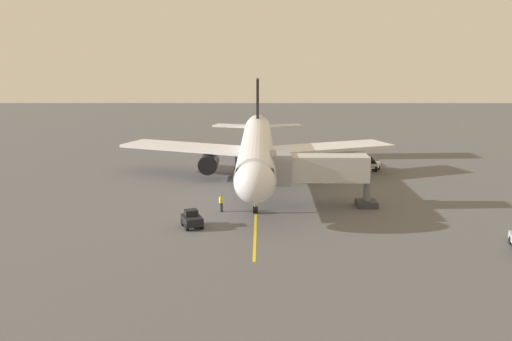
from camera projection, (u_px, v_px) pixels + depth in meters
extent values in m
plane|color=#565659|center=(243.00, 182.00, 64.64)|extent=(220.00, 220.00, 0.00)
cube|color=yellow|center=(257.00, 194.00, 59.11)|extent=(0.59, 40.00, 0.01)
cylinder|color=silver|center=(257.00, 147.00, 64.13)|extent=(4.10, 34.03, 3.80)
ellipsoid|color=silver|center=(255.00, 183.00, 46.33)|extent=(3.64, 4.03, 3.61)
cone|color=silver|center=(258.00, 127.00, 82.23)|extent=(3.45, 3.03, 3.42)
cube|color=black|center=(255.00, 173.00, 47.58)|extent=(3.24, 1.63, 0.90)
cube|color=silver|center=(325.00, 147.00, 67.81)|extent=(17.77, 11.09, 0.36)
cylinder|color=black|center=(305.00, 163.00, 65.49)|extent=(2.33, 3.42, 2.30)
cylinder|color=black|center=(306.00, 166.00, 63.77)|extent=(2.10, 0.22, 2.10)
cube|color=silver|center=(189.00, 147.00, 67.99)|extent=(17.74, 11.33, 0.36)
cylinder|color=black|center=(209.00, 163.00, 65.61)|extent=(2.33, 3.42, 2.30)
cylinder|color=black|center=(207.00, 166.00, 63.89)|extent=(2.10, 0.22, 2.10)
cube|color=black|center=(258.00, 104.00, 78.52)|extent=(0.40, 4.80, 7.20)
cube|color=silver|center=(280.00, 126.00, 78.85)|extent=(6.83, 4.21, 0.24)
cube|color=silver|center=(236.00, 126.00, 78.92)|extent=(6.83, 4.31, 0.24)
cylinder|color=slate|center=(255.00, 196.00, 51.41)|extent=(0.24, 0.24, 2.77)
cylinder|color=black|center=(255.00, 210.00, 51.70)|extent=(0.46, 0.70, 0.70)
cylinder|color=slate|center=(278.00, 161.00, 67.49)|extent=(0.24, 0.24, 2.77)
cylinder|color=black|center=(278.00, 172.00, 67.78)|extent=(0.46, 1.10, 1.10)
cylinder|color=slate|center=(236.00, 161.00, 67.54)|extent=(0.24, 0.24, 2.77)
cylinder|color=black|center=(236.00, 171.00, 67.83)|extent=(0.46, 1.10, 1.10)
cube|color=#B7B7BC|center=(322.00, 168.00, 53.35)|extent=(9.02, 2.68, 2.50)
cube|color=gray|center=(276.00, 168.00, 53.39)|extent=(2.83, 3.22, 3.00)
cylinder|color=slate|center=(367.00, 187.00, 53.70)|extent=(0.70, 0.70, 3.90)
cube|color=#333338|center=(366.00, 204.00, 54.04)|extent=(2.00, 2.00, 0.60)
cylinder|color=#23232D|center=(221.00, 207.00, 52.25)|extent=(0.26, 0.26, 0.88)
cube|color=#D8EA19|center=(221.00, 200.00, 52.10)|extent=(0.45, 0.41, 0.60)
cube|color=silver|center=(221.00, 200.00, 52.10)|extent=(0.47, 0.43, 0.10)
sphere|color=brown|center=(221.00, 195.00, 52.01)|extent=(0.22, 0.22, 0.22)
cube|color=white|center=(373.00, 165.00, 71.49)|extent=(2.28, 2.62, 0.60)
cube|color=black|center=(371.00, 160.00, 69.88)|extent=(2.37, 3.79, 1.61)
cylinder|color=black|center=(376.00, 169.00, 70.27)|extent=(0.49, 0.69, 0.64)
cylinder|color=black|center=(366.00, 168.00, 70.80)|extent=(0.49, 0.69, 0.64)
cylinder|color=black|center=(379.00, 167.00, 71.60)|extent=(0.49, 0.69, 0.64)
cylinder|color=black|center=(369.00, 166.00, 72.13)|extent=(0.49, 0.69, 0.64)
cylinder|color=black|center=(511.00, 240.00, 43.25)|extent=(0.40, 0.68, 0.64)
cube|color=yellow|center=(286.00, 161.00, 74.81)|extent=(1.71, 2.75, 0.24)
cube|color=silver|center=(286.00, 156.00, 74.67)|extent=(1.71, 2.75, 0.08)
cylinder|color=slate|center=(292.00, 159.00, 73.64)|extent=(0.06, 0.06, 0.55)
cylinder|color=slate|center=(283.00, 159.00, 73.49)|extent=(0.06, 0.06, 0.55)
cylinder|color=slate|center=(289.00, 156.00, 75.97)|extent=(0.06, 0.06, 0.55)
cylinder|color=slate|center=(280.00, 156.00, 75.82)|extent=(0.06, 0.06, 0.55)
cylinder|color=black|center=(292.00, 164.00, 74.04)|extent=(0.30, 0.47, 0.44)
cylinder|color=black|center=(283.00, 164.00, 73.88)|extent=(0.30, 0.47, 0.44)
cylinder|color=black|center=(290.00, 162.00, 75.88)|extent=(0.30, 0.47, 0.44)
cylinder|color=black|center=(280.00, 162.00, 75.73)|extent=(0.30, 0.47, 0.44)
cube|color=black|center=(192.00, 220.00, 47.44)|extent=(2.22, 2.68, 0.70)
cube|color=black|center=(191.00, 213.00, 47.59)|extent=(1.35, 1.23, 0.50)
cylinder|color=black|center=(202.00, 226.00, 47.01)|extent=(0.45, 0.65, 0.60)
cylinder|color=black|center=(187.00, 227.00, 46.56)|extent=(0.45, 0.65, 0.60)
cylinder|color=black|center=(197.00, 221.00, 48.47)|extent=(0.45, 0.65, 0.60)
cylinder|color=black|center=(183.00, 222.00, 48.02)|extent=(0.45, 0.65, 0.60)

